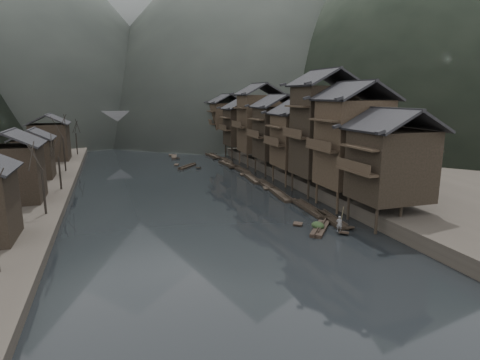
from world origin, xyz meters
name	(u,v)px	position (x,y,z in m)	size (l,w,h in m)	color
water	(207,217)	(0.00, 0.00, 0.00)	(300.00, 300.00, 0.00)	black
right_bank	(316,150)	(35.00, 40.00, 0.90)	(40.00, 200.00, 1.80)	#2D2823
stilt_houses	(283,122)	(17.28, 18.93, 8.81)	(9.00, 67.60, 16.65)	black
left_houses	(28,150)	(-20.50, 20.12, 5.66)	(8.10, 53.20, 8.73)	black
bare_trees	(51,147)	(-17.00, 15.97, 6.46)	(3.95, 63.08, 7.89)	black
moored_sampans	(238,168)	(11.82, 26.19, 0.20)	(3.24, 73.09, 0.47)	black
midriver_boats	(181,161)	(3.38, 37.18, 0.20)	(4.40, 17.97, 0.45)	black
stone_bridge	(146,125)	(0.00, 72.00, 5.11)	(40.00, 6.00, 9.00)	#4C4C4F
hills	(133,1)	(4.90, 170.90, 57.53)	(320.00, 380.00, 130.52)	black
hero_sampan	(320,228)	(9.66, -7.79, 0.20)	(4.16, 4.81, 0.44)	black
cargo_heap	(318,222)	(9.50, -7.59, 0.80)	(1.20, 1.57, 0.72)	black
boatman	(339,221)	(10.86, -9.27, 1.23)	(0.58, 0.38, 1.59)	slate
bamboo_pole	(343,196)	(11.06, -9.27, 3.76)	(0.06, 0.06, 4.25)	#8C7A51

